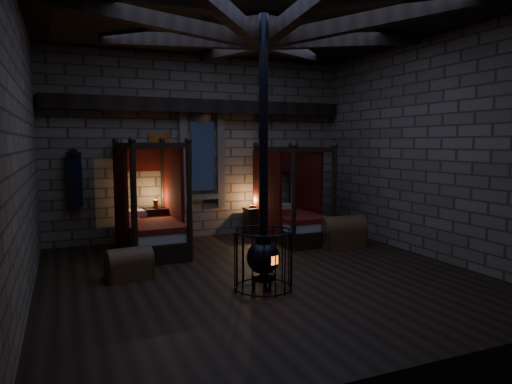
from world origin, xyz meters
name	(u,v)px	position (x,y,z in m)	size (l,w,h in m)	color
room	(259,48)	(0.00, 0.09, 3.74)	(7.02, 7.02, 4.29)	black
bed_left	(150,225)	(-1.42, 2.39, 0.55)	(1.20, 2.17, 2.22)	black
bed_right	(290,217)	(1.75, 2.35, 0.52)	(1.10, 2.04, 2.12)	black
trunk_left	(129,265)	(-2.08, 0.65, 0.23)	(0.78, 0.57, 0.53)	brown
trunk_right	(342,233)	(2.43, 1.25, 0.30)	(0.99, 0.69, 0.68)	brown
nightstand_left	(156,225)	(-1.17, 3.10, 0.41)	(0.53, 0.51, 0.98)	black
nightstand_right	(253,221)	(1.15, 3.14, 0.34)	(0.42, 0.40, 0.73)	black
stove	(263,252)	(-0.27, -0.71, 0.58)	(0.89, 0.89, 4.05)	black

